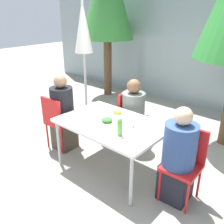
{
  "coord_description": "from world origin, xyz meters",
  "views": [
    {
      "loc": [
        1.99,
        -2.26,
        2.14
      ],
      "look_at": [
        0.0,
        0.0,
        0.87
      ],
      "focal_mm": 40.0,
      "sensor_mm": 36.0,
      "label": 1
    }
  ],
  "objects_px": {
    "person_far": "(133,116)",
    "closed_umbrella": "(83,36)",
    "chair_right": "(185,159)",
    "person_left": "(63,115)",
    "drinking_cup": "(132,123)",
    "salad_bowl": "(95,106)",
    "person_right": "(178,159)",
    "bottle": "(120,127)",
    "chair_far": "(130,114)",
    "chair_left": "(57,119)"
  },
  "relations": [
    {
      "from": "person_far",
      "to": "closed_umbrella",
      "type": "bearing_deg",
      "value": -107.47
    },
    {
      "from": "chair_left",
      "to": "bottle",
      "type": "bearing_deg",
      "value": -6.69
    },
    {
      "from": "person_right",
      "to": "person_far",
      "type": "bearing_deg",
      "value": -33.35
    },
    {
      "from": "bottle",
      "to": "salad_bowl",
      "type": "relative_size",
      "value": 1.16
    },
    {
      "from": "closed_umbrella",
      "to": "salad_bowl",
      "type": "distance_m",
      "value": 1.36
    },
    {
      "from": "person_left",
      "to": "chair_far",
      "type": "bearing_deg",
      "value": 46.28
    },
    {
      "from": "person_left",
      "to": "person_right",
      "type": "xyz_separation_m",
      "value": [
        1.93,
        0.12,
        -0.03
      ]
    },
    {
      "from": "chair_right",
      "to": "person_right",
      "type": "height_order",
      "value": "person_right"
    },
    {
      "from": "person_left",
      "to": "chair_far",
      "type": "height_order",
      "value": "person_left"
    },
    {
      "from": "chair_right",
      "to": "person_far",
      "type": "height_order",
      "value": "person_far"
    },
    {
      "from": "chair_left",
      "to": "chair_right",
      "type": "relative_size",
      "value": 1.0
    },
    {
      "from": "person_far",
      "to": "salad_bowl",
      "type": "height_order",
      "value": "person_far"
    },
    {
      "from": "chair_right",
      "to": "person_far",
      "type": "distance_m",
      "value": 1.34
    },
    {
      "from": "person_far",
      "to": "closed_umbrella",
      "type": "xyz_separation_m",
      "value": [
        -1.16,
        0.06,
        1.16
      ]
    },
    {
      "from": "person_right",
      "to": "chair_far",
      "type": "height_order",
      "value": "person_right"
    },
    {
      "from": "drinking_cup",
      "to": "salad_bowl",
      "type": "height_order",
      "value": "drinking_cup"
    },
    {
      "from": "person_left",
      "to": "drinking_cup",
      "type": "distance_m",
      "value": 1.26
    },
    {
      "from": "salad_bowl",
      "to": "chair_far",
      "type": "bearing_deg",
      "value": 64.81
    },
    {
      "from": "chair_left",
      "to": "salad_bowl",
      "type": "xyz_separation_m",
      "value": [
        0.47,
        0.37,
        0.23
      ]
    },
    {
      "from": "person_right",
      "to": "drinking_cup",
      "type": "bearing_deg",
      "value": -5.65
    },
    {
      "from": "chair_left",
      "to": "drinking_cup",
      "type": "distance_m",
      "value": 1.32
    },
    {
      "from": "chair_right",
      "to": "person_left",
      "type": "bearing_deg",
      "value": 3.03
    },
    {
      "from": "person_far",
      "to": "drinking_cup",
      "type": "height_order",
      "value": "person_far"
    },
    {
      "from": "person_right",
      "to": "bottle",
      "type": "relative_size",
      "value": 5.14
    },
    {
      "from": "bottle",
      "to": "person_far",
      "type": "bearing_deg",
      "value": 118.07
    },
    {
      "from": "salad_bowl",
      "to": "closed_umbrella",
      "type": "bearing_deg",
      "value": 144.7
    },
    {
      "from": "chair_left",
      "to": "person_right",
      "type": "distance_m",
      "value": 1.98
    },
    {
      "from": "closed_umbrella",
      "to": "person_far",
      "type": "bearing_deg",
      "value": -2.73
    },
    {
      "from": "chair_far",
      "to": "person_left",
      "type": "bearing_deg",
      "value": -54.16
    },
    {
      "from": "chair_left",
      "to": "drinking_cup",
      "type": "bearing_deg",
      "value": 6.24
    },
    {
      "from": "chair_far",
      "to": "drinking_cup",
      "type": "height_order",
      "value": "chair_far"
    },
    {
      "from": "chair_right",
      "to": "chair_far",
      "type": "height_order",
      "value": "same"
    },
    {
      "from": "closed_umbrella",
      "to": "drinking_cup",
      "type": "bearing_deg",
      "value": -23.46
    },
    {
      "from": "chair_far",
      "to": "bottle",
      "type": "bearing_deg",
      "value": 16.67
    },
    {
      "from": "salad_bowl",
      "to": "person_left",
      "type": "bearing_deg",
      "value": -146.35
    },
    {
      "from": "bottle",
      "to": "drinking_cup",
      "type": "xyz_separation_m",
      "value": [
        -0.04,
        0.29,
        -0.06
      ]
    },
    {
      "from": "chair_right",
      "to": "bottle",
      "type": "xyz_separation_m",
      "value": [
        -0.7,
        -0.34,
        0.31
      ]
    },
    {
      "from": "chair_left",
      "to": "person_far",
      "type": "relative_size",
      "value": 0.79
    },
    {
      "from": "chair_far",
      "to": "closed_umbrella",
      "type": "relative_size",
      "value": 0.39
    },
    {
      "from": "person_left",
      "to": "chair_right",
      "type": "bearing_deg",
      "value": 1.54
    },
    {
      "from": "chair_right",
      "to": "person_far",
      "type": "xyz_separation_m",
      "value": [
        -1.2,
        0.6,
        0.0
      ]
    },
    {
      "from": "chair_right",
      "to": "person_far",
      "type": "relative_size",
      "value": 0.79
    },
    {
      "from": "chair_left",
      "to": "chair_right",
      "type": "bearing_deg",
      "value": 3.75
    },
    {
      "from": "person_left",
      "to": "closed_umbrella",
      "type": "relative_size",
      "value": 0.54
    },
    {
      "from": "salad_bowl",
      "to": "chair_left",
      "type": "bearing_deg",
      "value": -142.0
    },
    {
      "from": "chair_right",
      "to": "person_right",
      "type": "distance_m",
      "value": 0.1
    },
    {
      "from": "chair_right",
      "to": "bottle",
      "type": "distance_m",
      "value": 0.84
    },
    {
      "from": "chair_left",
      "to": "person_left",
      "type": "distance_m",
      "value": 0.11
    },
    {
      "from": "chair_left",
      "to": "closed_umbrella",
      "type": "xyz_separation_m",
      "value": [
        -0.34,
        0.94,
        1.16
      ]
    },
    {
      "from": "person_right",
      "to": "chair_far",
      "type": "relative_size",
      "value": 1.33
    }
  ]
}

